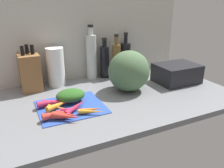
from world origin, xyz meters
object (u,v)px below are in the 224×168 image
at_px(carrot_8, 60,104).
at_px(carrot_9, 92,109).
at_px(carrot_7, 67,114).
at_px(bottle_2, 116,60).
at_px(winter_squash, 129,71).
at_px(bottle_0, 91,56).
at_px(carrot_5, 58,108).
at_px(bottle_3, 125,58).
at_px(carrot_2, 69,98).
at_px(carrot_1, 60,113).
at_px(dish_rack, 177,73).
at_px(carrot_6, 54,102).
at_px(knife_block, 30,72).
at_px(carrot_10, 61,102).
at_px(bottle_1, 105,61).
at_px(carrot_0, 66,116).
at_px(paper_towel_roll, 56,67).
at_px(carrot_4, 91,112).
at_px(cutting_board, 71,106).
at_px(carrot_11, 72,109).
at_px(carrot_3, 76,107).

height_order(carrot_8, carrot_9, carrot_8).
relative_size(carrot_7, bottle_2, 0.34).
bearing_deg(winter_squash, bottle_2, 80.34).
distance_m(bottle_0, bottle_2, 0.18).
bearing_deg(carrot_5, bottle_3, 33.18).
bearing_deg(bottle_0, carrot_2, -129.28).
height_order(carrot_1, carrot_8, carrot_1).
bearing_deg(bottle_0, carrot_1, -125.77).
relative_size(carrot_5, dish_rack, 0.40).
xyz_separation_m(carrot_9, winter_squash, (0.31, 0.18, 0.10)).
bearing_deg(carrot_6, carrot_7, -81.14).
bearing_deg(winter_squash, knife_block, 153.44).
height_order(carrot_10, bottle_1, bottle_1).
xyz_separation_m(carrot_0, bottle_1, (0.41, 0.49, 0.09)).
xyz_separation_m(carrot_0, dish_rack, (0.80, 0.20, 0.04)).
bearing_deg(paper_towel_roll, bottle_3, 3.06).
bearing_deg(carrot_0, carrot_4, 2.15).
distance_m(carrot_7, bottle_0, 0.59).
distance_m(carrot_2, knife_block, 0.33).
relative_size(carrot_6, paper_towel_roll, 0.70).
distance_m(carrot_2, carrot_9, 0.19).
bearing_deg(carrot_6, carrot_0, -84.36).
relative_size(carrot_9, bottle_2, 0.33).
distance_m(cutting_board, bottle_2, 0.55).
bearing_deg(carrot_8, bottle_2, 34.05).
bearing_deg(carrot_4, carrot_11, 137.58).
xyz_separation_m(carrot_4, bottle_3, (0.45, 0.50, 0.10)).
bearing_deg(carrot_7, carrot_6, 98.86).
relative_size(bottle_1, bottle_2, 0.92).
bearing_deg(carrot_7, bottle_3, 40.44).
relative_size(carrot_3, carrot_11, 1.46).
relative_size(carrot_2, carrot_10, 0.57).
bearing_deg(cutting_board, carrot_4, -62.51).
bearing_deg(carrot_8, bottle_3, 32.47).
bearing_deg(dish_rack, carrot_9, -165.56).
bearing_deg(knife_block, bottle_3, 2.82).
height_order(carrot_5, carrot_11, same).
bearing_deg(dish_rack, knife_block, 162.90).
xyz_separation_m(carrot_4, winter_squash, (0.31, 0.20, 0.10)).
relative_size(bottle_3, dish_rack, 1.12).
bearing_deg(bottle_2, dish_rack, -39.99).
bearing_deg(carrot_6, carrot_8, -63.07).
bearing_deg(carrot_5, knife_block, 102.81).
height_order(carrot_9, carrot_10, carrot_10).
xyz_separation_m(carrot_5, knife_block, (-0.08, 0.35, 0.09)).
height_order(carrot_8, carrot_10, carrot_8).
bearing_deg(paper_towel_roll, winter_squash, -35.83).
distance_m(carrot_2, carrot_5, 0.11).
distance_m(carrot_6, bottle_3, 0.68).
bearing_deg(bottle_2, bottle_0, 165.97).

